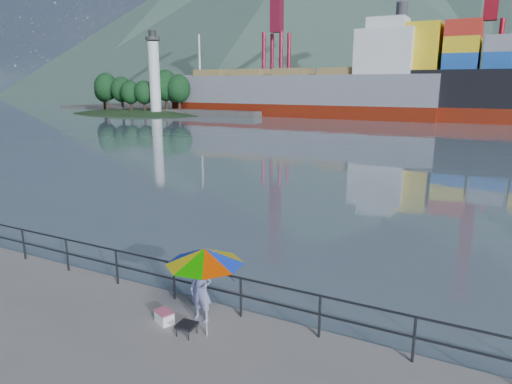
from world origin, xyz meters
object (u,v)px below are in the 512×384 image
at_px(cooler_bag, 164,318).
at_px(fisherman, 201,290).
at_px(beach_umbrella, 205,256).
at_px(bulk_carrier, 306,92).

bearing_deg(cooler_bag, fisherman, 59.34).
relative_size(beach_umbrella, cooler_bag, 4.60).
bearing_deg(fisherman, bulk_carrier, 107.21).
distance_m(fisherman, beach_umbrella, 1.35).
xyz_separation_m(fisherman, beach_umbrella, (0.51, -0.55, 1.13)).
xyz_separation_m(cooler_bag, bulk_carrier, (-24.65, 70.68, 4.02)).
bearing_deg(cooler_bag, beach_umbrella, 21.78).
relative_size(cooler_bag, bulk_carrier, 0.01).
bearing_deg(bulk_carrier, cooler_bag, -70.77).
relative_size(fisherman, bulk_carrier, 0.03).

